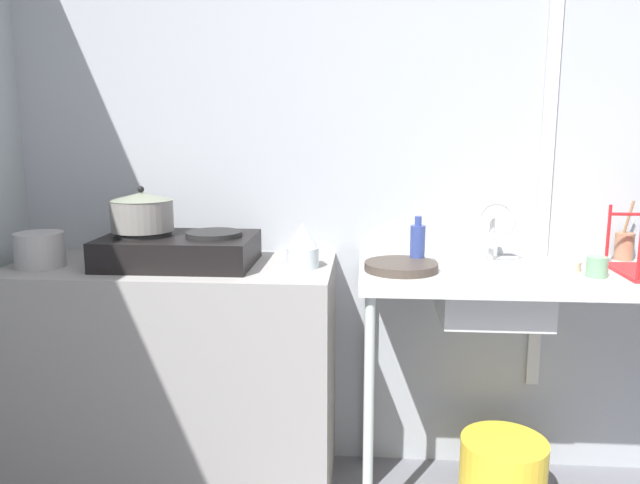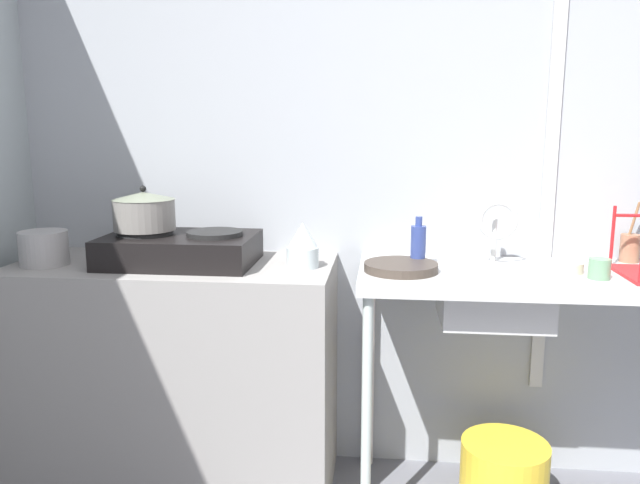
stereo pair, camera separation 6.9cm
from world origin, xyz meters
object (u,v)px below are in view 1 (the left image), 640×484
at_px(frying_pan, 401,266).
at_px(stove, 179,249).
at_px(pot_beside_stove, 40,250).
at_px(bottle_by_sink, 418,244).
at_px(faucet, 496,223).
at_px(cup_by_rack, 597,267).
at_px(bucket_on_floor, 503,472).
at_px(utensil_jar, 624,246).
at_px(pot_on_left_burner, 142,212).
at_px(percolator, 303,246).
at_px(small_bowl_on_drainboard, 566,266).
at_px(sink_basin, 492,295).

bearing_deg(frying_pan, stove, 177.28).
relative_size(pot_beside_stove, bottle_by_sink, 0.95).
bearing_deg(bottle_by_sink, faucet, 10.55).
bearing_deg(cup_by_rack, bottle_by_sink, 167.02).
distance_m(frying_pan, bottle_by_sink, 0.13).
bearing_deg(bucket_on_floor, utensil_jar, 26.78).
height_order(stove, faucet, faucet).
bearing_deg(stove, bucket_on_floor, -1.09).
bearing_deg(bucket_on_floor, pot_beside_stove, -178.28).
xyz_separation_m(pot_on_left_burner, percolator, (0.60, -0.01, -0.12)).
bearing_deg(small_bowl_on_drainboard, pot_beside_stove, -177.47).
xyz_separation_m(sink_basin, cup_by_rack, (0.34, -0.06, 0.13)).
bearing_deg(faucet, small_bowl_on_drainboard, -23.13).
distance_m(pot_beside_stove, frying_pan, 1.33).
distance_m(pot_beside_stove, bucket_on_floor, 1.93).
distance_m(stove, bottle_by_sink, 0.89).
height_order(pot_on_left_burner, bucket_on_floor, pot_on_left_burner).
distance_m(sink_basin, bucket_on_floor, 0.70).
xyz_separation_m(sink_basin, bottle_by_sink, (-0.27, 0.08, 0.17)).
xyz_separation_m(faucet, cup_by_rack, (0.31, -0.19, -0.12)).
bearing_deg(cup_by_rack, sink_basin, 169.44).
relative_size(stove, frying_pan, 2.12).
relative_size(percolator, utensil_jar, 0.71).
height_order(faucet, utensil_jar, faucet).
height_order(percolator, faucet, faucet).
distance_m(stove, small_bowl_on_drainboard, 1.42).
bearing_deg(percolator, utensil_jar, 10.37).
bearing_deg(bucket_on_floor, stove, 178.91).
relative_size(small_bowl_on_drainboard, bucket_on_floor, 0.32).
relative_size(pot_beside_stove, utensil_jar, 0.75).
height_order(stove, cup_by_rack, stove).
bearing_deg(cup_by_rack, frying_pan, 176.20).
distance_m(stove, frying_pan, 0.83).
xyz_separation_m(sink_basin, frying_pan, (-0.33, -0.02, 0.11)).
xyz_separation_m(stove, faucet, (1.18, 0.11, 0.10)).
xyz_separation_m(percolator, bottle_by_sink, (0.42, 0.07, -0.00)).
xyz_separation_m(percolator, bucket_on_floor, (0.76, -0.01, -0.87)).
distance_m(pot_beside_stove, faucet, 1.70).
bearing_deg(faucet, bottle_by_sink, -169.45).
xyz_separation_m(percolator, sink_basin, (0.69, -0.01, -0.17)).
distance_m(percolator, cup_by_rack, 1.03).
bearing_deg(sink_basin, percolator, 179.29).
relative_size(cup_by_rack, small_bowl_on_drainboard, 0.68).
height_order(small_bowl_on_drainboard, bucket_on_floor, small_bowl_on_drainboard).
distance_m(percolator, sink_basin, 0.71).
distance_m(faucet, utensil_jar, 0.54).
bearing_deg(faucet, cup_by_rack, -31.95).
bearing_deg(frying_pan, cup_by_rack, -3.80).
height_order(stove, bottle_by_sink, bottle_by_sink).
distance_m(sink_basin, frying_pan, 0.35).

